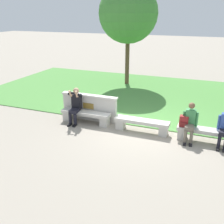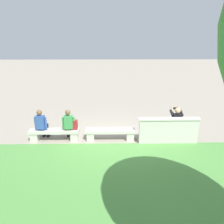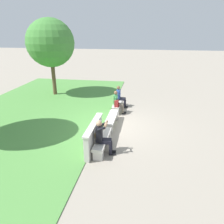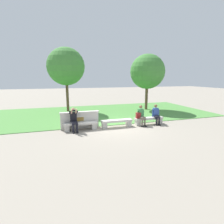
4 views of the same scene
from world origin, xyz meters
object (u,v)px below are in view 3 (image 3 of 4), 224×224
Objects in this scene: person_companion at (120,96)px; bench_near at (112,119)px; person_distant at (118,102)px; bench_mid at (118,105)px; person_photographer at (102,135)px; backpack at (117,103)px; bench_main at (103,141)px; tree_behind_wall at (50,43)px.

bench_near is at bearing 178.57° from person_companion.
bench_near is 1.64m from person_distant.
person_photographer is at bearing -179.06° from bench_mid.
backpack is (1.40, -0.04, 0.33)m from bench_near.
person_distant is at bearing -179.99° from person_companion.
backpack is (3.94, 0.04, -0.11)m from person_photographer.
bench_main and bench_mid have the same top height.
person_distant is at bearing -173.36° from bench_mid.
backpack is at bearing 0.52° from person_photographer.
person_photographer is at bearing -179.48° from backpack.
person_distant is 1.00× the size of person_companion.
bench_main is at bearing 180.00° from bench_near.
person_companion reaches higher than backpack.
backpack reaches higher than bench_main.
person_companion is (5.18, 0.01, -0.06)m from person_photographer.
person_photographer is at bearing -178.25° from bench_near.
person_photographer is (-2.54, -0.08, 0.44)m from bench_near.
bench_main is 0.58m from person_photographer.
bench_near is 2.16m from bench_mid.
bench_mid is 6.16m from tree_behind_wall.
bench_mid is 0.61m from person_companion.
backpack is (3.57, -0.04, 0.33)m from bench_main.
backpack is at bearing 172.70° from person_distant.
bench_main is 2.16m from bench_near.
person_distant is (1.60, -0.07, 0.37)m from bench_near.
tree_behind_wall is at bearing 46.56° from bench_near.
bench_main is at bearing 178.99° from person_distant.
backpack is at bearing -176.85° from bench_mid.
person_distant is 2.94× the size of backpack.
backpack is at bearing -122.84° from tree_behind_wall.
bench_near is (2.16, 0.00, 0.00)m from bench_main.
tree_behind_wall is at bearing 34.45° from person_photographer.
person_photographer is 3.08× the size of backpack.
bench_main is 0.38× the size of tree_behind_wall.
backpack is at bearing -0.67° from bench_main.
bench_near and bench_mid have the same top height.
bench_mid is 0.68m from person_distant.
person_photographer is 4.13m from person_distant.
person_distant is at bearing -7.30° from backpack.
person_companion is at bearing -1.43° from bench_near.
bench_main and bench_near have the same top height.
person_distant is at bearing -1.01° from bench_main.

